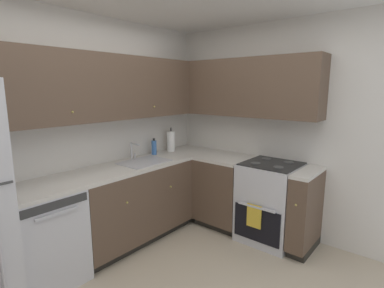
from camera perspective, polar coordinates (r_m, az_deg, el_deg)
name	(u,v)px	position (r m, az deg, el deg)	size (l,w,h in m)	color
wall_back	(77,136)	(3.41, -21.22, 1.51)	(3.65, 0.05, 2.55)	silver
wall_right	(285,131)	(3.73, 17.49, 2.48)	(0.05, 3.18, 2.55)	silver
dishwasher	(44,237)	(3.13, -26.66, -15.76)	(0.60, 0.63, 0.88)	silver
lower_cabinets_back	(133,203)	(3.60, -11.34, -11.16)	(1.45, 0.62, 0.88)	brown
countertop_back	(131,166)	(3.46, -11.62, -4.17)	(2.65, 0.60, 0.04)	beige
lower_cabinets_right	(242,196)	(3.81, 9.57, -9.88)	(0.62, 1.45, 0.88)	brown
countertop_right	(243,161)	(3.67, 9.76, -3.23)	(0.60, 1.45, 0.03)	beige
oven_range	(270,201)	(3.66, 14.81, -10.62)	(0.68, 0.62, 1.07)	silver
upper_cabinets_back	(108,88)	(3.36, -15.88, 10.39)	(2.33, 0.34, 0.69)	brown
upper_cabinets_right	(239,88)	(3.77, 9.12, 10.65)	(0.32, 2.00, 0.69)	brown
sink	(144,165)	(3.55, -9.14, -4.08)	(0.55, 0.40, 0.10)	#B7B7BC
faucet	(133,149)	(3.67, -11.30, -1.02)	(0.07, 0.16, 0.21)	silver
soap_bottle	(154,147)	(3.90, -7.31, -0.64)	(0.07, 0.07, 0.21)	#3F72BF
paper_towel_roll	(171,141)	(4.09, -4.07, 0.56)	(0.11, 0.11, 0.34)	white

